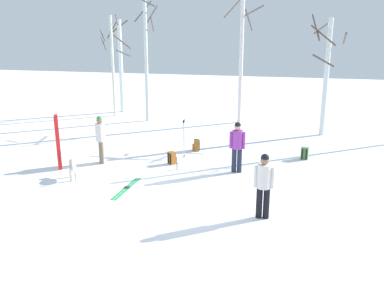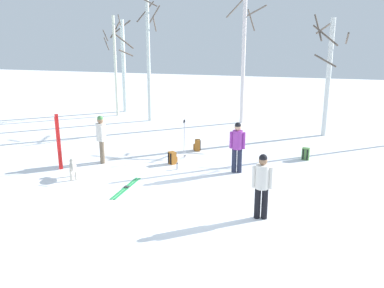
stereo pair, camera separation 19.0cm
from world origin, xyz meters
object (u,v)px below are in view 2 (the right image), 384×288
object	(u,v)px
backpack_2	(172,158)
birch_tree_4	(328,73)
person_2	(237,144)
water_bottle_0	(177,166)
birch_tree_1	(123,64)
person_0	(101,136)
backpack_1	(306,154)
birch_tree_0	(115,65)
birch_tree_3	(244,59)
ski_pair_lying_0	(126,188)
person_1	(262,182)
dog	(73,166)
ski_poles_0	(184,138)
birch_tree_2	(149,56)
ski_pair_planted_0	(59,142)
backpack_0	(197,145)

from	to	relation	value
backpack_2	birch_tree_4	size ratio (longest dim) A/B	0.08
person_2	water_bottle_0	xyz separation A→B (m)	(-2.01, -0.19, -0.87)
person_2	birch_tree_1	bearing A→B (deg)	130.71
person_0	person_2	distance (m)	4.82
backpack_1	birch_tree_0	size ratio (longest dim) A/B	0.08
backpack_1	birch_tree_3	size ratio (longest dim) A/B	0.07
ski_pair_lying_0	person_1	bearing A→B (deg)	-15.16
dog	ski_poles_0	world-z (taller)	ski_poles_0
dog	birch_tree_2	bearing A→B (deg)	92.25
ski_pair_lying_0	ski_poles_0	bearing A→B (deg)	73.72
dog	birch_tree_0	bearing A→B (deg)	104.81
ski_pair_planted_0	birch_tree_1	size ratio (longest dim) A/B	0.38
ski_pair_planted_0	water_bottle_0	xyz separation A→B (m)	(3.88, 0.92, -0.85)
water_bottle_0	birch_tree_3	size ratio (longest dim) A/B	0.04
ski_poles_0	backpack_1	xyz separation A→B (m)	(4.36, 0.88, -0.56)
backpack_0	backpack_1	world-z (taller)	same
person_0	birch_tree_2	distance (m)	7.32
person_0	backpack_0	distance (m)	3.80
backpack_2	birch_tree_3	distance (m)	7.89
person_1	birch_tree_4	xyz separation A→B (m)	(2.02, 9.12, 1.78)
ski_pair_planted_0	person_0	bearing A→B (deg)	43.76
person_1	birch_tree_0	xyz separation A→B (m)	(-8.62, 10.99, 1.74)
ski_poles_0	birch_tree_2	bearing A→B (deg)	119.89
backpack_0	ski_pair_planted_0	bearing A→B (deg)	-141.17
ski_pair_lying_0	birch_tree_3	distance (m)	10.49
ski_pair_lying_0	birch_tree_2	xyz separation A→B (m)	(-2.34, 9.07, 3.24)
water_bottle_0	birch_tree_3	xyz separation A→B (m)	(1.23, 7.71, 3.05)
person_0	backpack_1	distance (m)	7.42
birch_tree_2	birch_tree_4	xyz separation A→B (m)	(8.48, -1.07, -0.49)
backpack_0	backpack_1	bearing A→B (deg)	-2.29
person_2	ski_poles_0	world-z (taller)	person_2
person_2	backpack_0	distance (m)	2.93
birch_tree_4	ski_pair_planted_0	bearing A→B (deg)	-142.47
backpack_2	birch_tree_3	world-z (taller)	birch_tree_3
backpack_2	birch_tree_1	bearing A→B (deg)	121.76
birch_tree_0	birch_tree_3	size ratio (longest dim) A/B	0.88
backpack_2	water_bottle_0	distance (m)	0.66
ski_poles_0	birch_tree_2	xyz separation A→B (m)	(-3.31, 5.75, 2.48)
birch_tree_1	birch_tree_3	bearing A→B (deg)	-10.40
backpack_0	birch_tree_2	xyz separation A→B (m)	(-3.55, 4.71, 3.04)
water_bottle_0	person_0	bearing A→B (deg)	177.77
dog	backpack_0	size ratio (longest dim) A/B	1.81
person_1	person_2	distance (m)	3.50
ski_pair_lying_0	water_bottle_0	xyz separation A→B (m)	(1.05, 2.03, 0.10)
person_0	water_bottle_0	bearing A→B (deg)	-2.23
backpack_1	birch_tree_1	size ratio (longest dim) A/B	0.09
person_0	birch_tree_1	xyz separation A→B (m)	(-2.72, 8.84, 1.70)
ski_pair_lying_0	backpack_2	size ratio (longest dim) A/B	4.17
dog	ski_pair_planted_0	world-z (taller)	ski_pair_planted_0
person_0	ski_pair_lying_0	distance (m)	2.93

